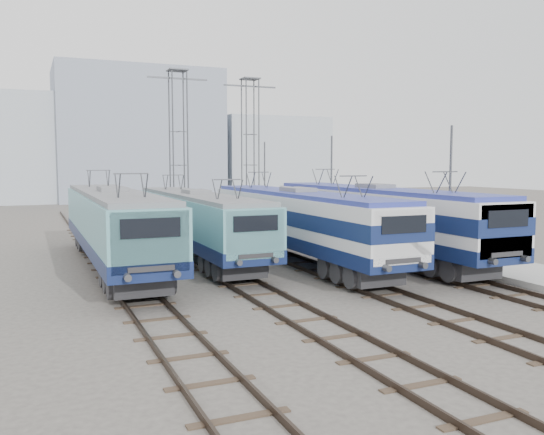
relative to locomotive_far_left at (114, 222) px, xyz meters
The scene contains 14 objects.
ground 10.66m from the locomotive_far_left, 49.54° to the right, with size 160.00×160.00×0.00m, color #514C47.
platform 17.09m from the locomotive_far_left, ahead, with size 4.00×70.00×0.30m, color #9E9E99.
locomotive_far_left is the anchor object (origin of this frame).
locomotive_center_left 4.63m from the locomotive_far_left, 13.71° to the left, with size 2.75×17.37×3.27m.
locomotive_center_right 9.23m from the locomotive_far_left, 12.73° to the right, with size 2.87×18.18×3.42m.
locomotive_far_right 13.69m from the locomotive_far_left, ahead, with size 2.97×18.82×3.54m.
catenary_tower_west 16.21m from the locomotive_far_left, 64.40° to the left, with size 4.50×1.20×12.00m.
catenary_tower_east 21.28m from the locomotive_far_left, 50.52° to the left, with size 4.50×1.20×12.00m.
mast_front 16.49m from the locomotive_far_left, 21.07° to the right, with size 0.12×0.12×7.00m, color #3F4247.
mast_mid 16.55m from the locomotive_far_left, 21.63° to the left, with size 0.12×0.12×7.00m, color #3F4247.
mast_rear 23.75m from the locomotive_far_left, 49.68° to the left, with size 0.12×0.12×7.00m, color #3F4247.
safety_cone 18.40m from the locomotive_far_left, 22.09° to the right, with size 0.35×0.35×0.58m, color #FE6405.
building_center 55.55m from the locomotive_far_left, 78.76° to the left, with size 22.00×14.00×18.00m, color #858FA2.
building_east 62.33m from the locomotive_far_left, 60.38° to the left, with size 16.00×12.00×12.00m, color #A4AFB9.
Camera 1 is at (-10.54, -20.57, 5.17)m, focal length 38.00 mm.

